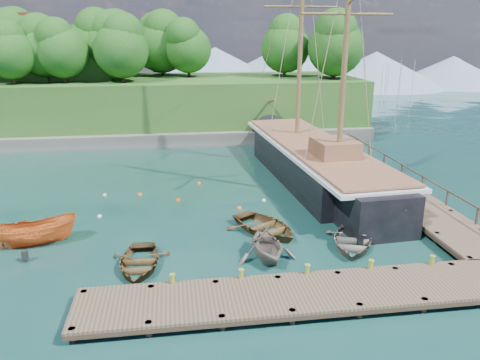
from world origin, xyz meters
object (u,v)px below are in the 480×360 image
object	(u,v)px
rowboat_2	(265,232)
cabin_boat_white	(374,223)
motorboat_orange	(38,244)
schooner	(314,165)
rowboat_3	(352,246)
rowboat_1	(266,258)
rowboat_0	(139,268)

from	to	relation	value
rowboat_2	cabin_boat_white	size ratio (longest dim) A/B	0.85
rowboat_2	cabin_boat_white	world-z (taller)	cabin_boat_white
motorboat_orange	schooner	world-z (taller)	schooner
rowboat_3	cabin_boat_white	size ratio (longest dim) A/B	0.79
schooner	motorboat_orange	bearing A→B (deg)	-157.87
cabin_boat_white	rowboat_2	bearing A→B (deg)	172.05
rowboat_3	motorboat_orange	distance (m)	16.89
rowboat_1	rowboat_3	world-z (taller)	rowboat_1
motorboat_orange	cabin_boat_white	bearing A→B (deg)	-102.19
rowboat_0	rowboat_3	distance (m)	11.17
rowboat_1	motorboat_orange	size ratio (longest dim) A/B	0.83
rowboat_3	cabin_boat_white	xyz separation A→B (m)	(2.48, 2.77, 0.00)
cabin_boat_white	rowboat_3	bearing A→B (deg)	-142.28
rowboat_3	schooner	distance (m)	11.66
rowboat_2	cabin_boat_white	xyz separation A→B (m)	(6.71, 0.29, 0.00)
rowboat_0	rowboat_1	xyz separation A→B (m)	(6.34, 0.07, 0.00)
schooner	cabin_boat_white	bearing A→B (deg)	-86.80
rowboat_0	rowboat_3	world-z (taller)	rowboat_3
rowboat_0	rowboat_2	size ratio (longest dim) A/B	0.88
rowboat_0	cabin_boat_white	bearing A→B (deg)	17.72
rowboat_2	rowboat_0	bearing A→B (deg)	175.96
rowboat_1	rowboat_2	size ratio (longest dim) A/B	0.76
schooner	rowboat_1	bearing A→B (deg)	-120.76
rowboat_0	rowboat_3	size ratio (longest dim) A/B	0.95
motorboat_orange	schooner	distance (m)	20.14
rowboat_0	cabin_boat_white	world-z (taller)	cabin_boat_white
rowboat_2	motorboat_orange	bearing A→B (deg)	149.71
rowboat_1	rowboat_3	xyz separation A→B (m)	(4.80, 0.73, 0.00)
rowboat_2	schooner	bearing A→B (deg)	28.72
rowboat_2	schooner	size ratio (longest dim) A/B	0.16
rowboat_0	rowboat_1	bearing A→B (deg)	3.67
rowboat_0	schooner	size ratio (longest dim) A/B	0.14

